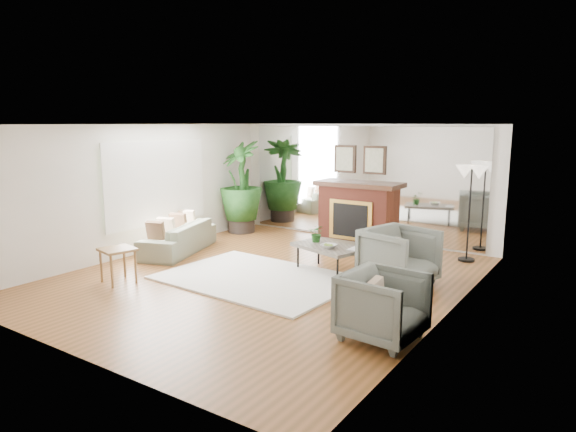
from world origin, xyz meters
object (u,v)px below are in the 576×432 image
Objects in this scene: armchair_front at (383,306)px; potted_ficus at (241,184)px; coffee_table at (328,248)px; armchair_back at (399,257)px; fireplace at (355,211)px; side_table at (118,254)px; floor_lamp at (471,180)px; sofa at (178,238)px.

potted_ficus is (-5.20, 3.80, 0.73)m from armchair_front.
armchair_back reaches higher than coffee_table.
coffee_table is 2.79m from armchair_front.
side_table is (-1.80, -4.77, -0.19)m from fireplace.
floor_lamp is at bearing 49.66° from coffee_table.
armchair_back is 0.47× the size of potted_ficus.
armchair_front is at bearing -36.18° from potted_ficus.
coffee_table is 1.33× the size of armchair_back.
armchair_front is at bearing -47.12° from coffee_table.
fireplace is at bearing 54.63° from armchair_back.
coffee_table is 1.48× the size of armchair_front.
sofa is at bearing -153.18° from floor_lamp.
armchair_front is 0.51× the size of floor_lamp.
floor_lamp is (4.28, 4.44, 1.04)m from side_table.
fireplace is 1.54× the size of coffee_table.
fireplace is 3.75m from sofa.
coffee_table is at bearing 107.03° from armchair_back.
coffee_table is at bearing -130.34° from floor_lamp.
fireplace reaches higher than sofa.
floor_lamp is (2.48, -0.33, 0.85)m from fireplace.
armchair_front is at bearing -88.34° from floor_lamp.
potted_ficus reaches higher than floor_lamp.
side_table is at bearing -136.80° from coffee_table.
fireplace is 3.43× the size of side_table.
potted_ficus is at bearing 101.01° from side_table.
fireplace is 1.16× the size of floor_lamp.
armchair_front is at bearing 53.57° from sofa.
fireplace is 2.28× the size of armchair_front.
floor_lamp is (-0.12, 4.13, 1.10)m from armchair_front.
floor_lamp is (5.08, 0.33, 0.38)m from potted_ficus.
sofa is at bearing -130.98° from fireplace.
armchair_back is 1.67× the size of side_table.
sofa is (-3.15, -0.40, -0.14)m from coffee_table.
sofa is 5.66m from floor_lamp.
potted_ficus is at bearing -176.27° from floor_lamp.
coffee_table is at bearing 78.82° from sofa.
potted_ficus is 1.20× the size of floor_lamp.
armchair_back is at bearing 32.47° from side_table.
floor_lamp reaches higher than sofa.
sofa is at bearing 76.27° from armchair_front.
floor_lamp is (0.52, 2.05, 1.06)m from armchair_back.
coffee_table is 2.95m from floor_lamp.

